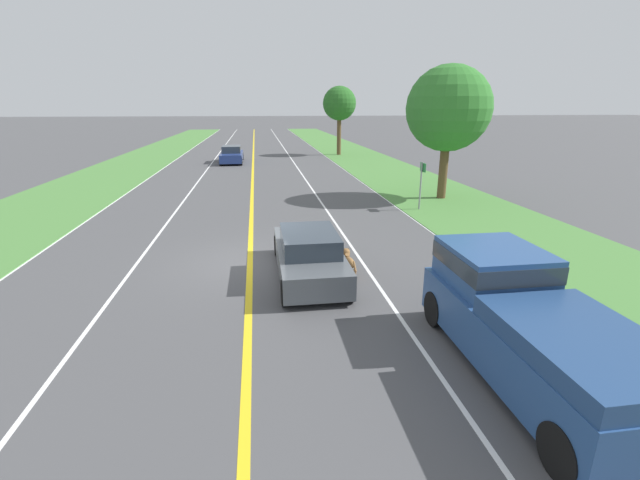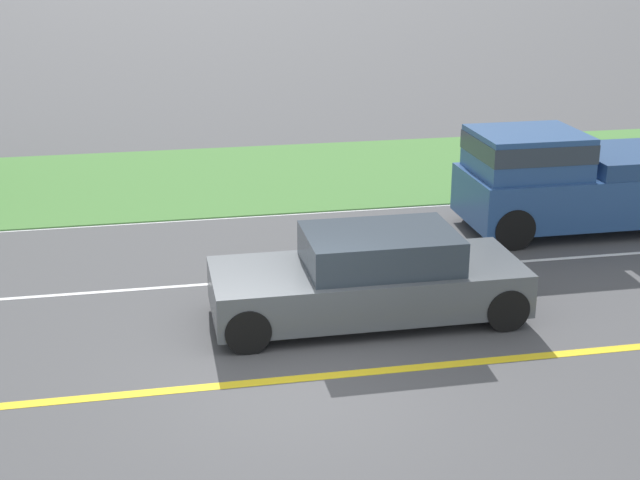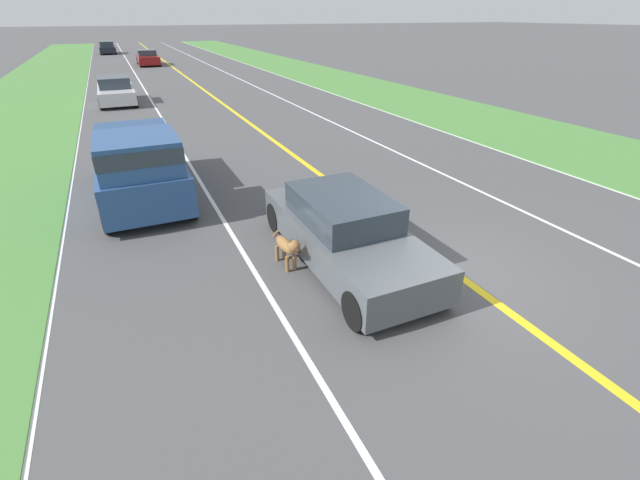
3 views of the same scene
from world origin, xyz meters
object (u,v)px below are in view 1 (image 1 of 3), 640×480
object	(u,v)px
roadside_tree_right_near	(449,109)
street_sign	(421,180)
ego_car	(309,255)
oncoming_car	(232,155)
roadside_tree_right_far	(339,104)
dog	(349,261)
pickup_truck	(527,321)

from	to	relation	value
roadside_tree_right_near	street_sign	distance (m)	4.42
ego_car	oncoming_car	world-z (taller)	oncoming_car
roadside_tree_right_near	roadside_tree_right_far	xyz separation A→B (m)	(-1.49, 21.43, 0.32)
dog	roadside_tree_right_far	xyz separation A→B (m)	(5.63, 31.37, 4.41)
ego_car	street_sign	size ratio (longest dim) A/B	2.06
dog	pickup_truck	xyz separation A→B (m)	(2.22, -4.95, 0.53)
roadside_tree_right_far	street_sign	xyz separation A→B (m)	(-0.60, -23.76, -3.44)
dog	pickup_truck	bearing A→B (deg)	-70.42
roadside_tree_right_near	roadside_tree_right_far	distance (m)	21.49
pickup_truck	roadside_tree_right_far	xyz separation A→B (m)	(3.41, 36.32, 3.88)
roadside_tree_right_near	ego_car	bearing A→B (deg)	-130.28
ego_car	pickup_truck	size ratio (longest dim) A/B	0.88
roadside_tree_right_near	roadside_tree_right_far	bearing A→B (deg)	93.97
pickup_truck	oncoming_car	xyz separation A→B (m)	(-6.85, 31.69, -0.33)
dog	street_sign	distance (m)	9.17
street_sign	roadside_tree_right_far	bearing A→B (deg)	88.56
ego_car	pickup_truck	bearing A→B (deg)	-56.92
street_sign	ego_car	bearing A→B (deg)	-129.78
oncoming_car	ego_car	bearing A→B (deg)	97.50
ego_car	roadside_tree_right_near	distance (m)	13.35
pickup_truck	roadside_tree_right_near	distance (m)	16.07
ego_car	roadside_tree_right_near	bearing A→B (deg)	49.72
dog	roadside_tree_right_near	world-z (taller)	roadside_tree_right_near
dog	roadside_tree_right_near	xyz separation A→B (m)	(7.11, 9.93, 4.09)
ego_car	roadside_tree_right_far	xyz separation A→B (m)	(6.76, 31.17, 4.23)
oncoming_car	dog	bearing A→B (deg)	99.82
dog	roadside_tree_right_near	bearing A→B (deg)	49.84
pickup_truck	street_sign	bearing A→B (deg)	77.37
roadside_tree_right_near	dog	bearing A→B (deg)	-125.61
pickup_truck	roadside_tree_right_far	bearing A→B (deg)	84.64
dog	oncoming_car	bearing A→B (deg)	95.27
oncoming_car	roadside_tree_right_far	bearing A→B (deg)	-155.74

